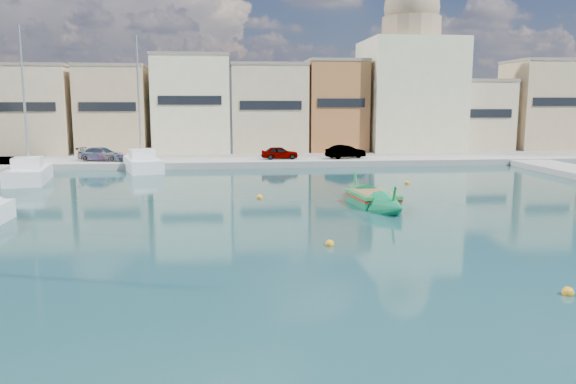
# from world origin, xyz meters

# --- Properties ---
(ground) EXTENTS (160.00, 160.00, 0.00)m
(ground) POSITION_xyz_m (0.00, 0.00, 0.00)
(ground) COLOR #113134
(ground) RESTS_ON ground
(north_quay) EXTENTS (80.00, 8.00, 0.60)m
(north_quay) POSITION_xyz_m (0.00, 32.00, 0.30)
(north_quay) COLOR gray
(north_quay) RESTS_ON ground
(north_townhouses) EXTENTS (83.20, 7.87, 10.19)m
(north_townhouses) POSITION_xyz_m (6.68, 39.36, 5.00)
(north_townhouses) COLOR #CAB38C
(north_townhouses) RESTS_ON ground
(church_block) EXTENTS (10.00, 10.00, 19.10)m
(church_block) POSITION_xyz_m (10.00, 40.00, 8.41)
(church_block) COLOR beige
(church_block) RESTS_ON ground
(parked_cars) EXTENTS (26.68, 2.72, 1.25)m
(parked_cars) POSITION_xyz_m (-10.49, 30.50, 1.21)
(parked_cars) COLOR #4C1919
(parked_cars) RESTS_ON north_quay
(luzzu_green) EXTENTS (3.10, 8.55, 2.63)m
(luzzu_green) POSITION_xyz_m (-1.96, 9.42, 0.28)
(luzzu_green) COLOR #0B7644
(luzzu_green) RESTS_ON ground
(yacht_north) EXTENTS (5.20, 9.61, 12.35)m
(yacht_north) POSITION_xyz_m (-18.11, 29.46, 0.49)
(yacht_north) COLOR white
(yacht_north) RESTS_ON ground
(yacht_midnorth) EXTENTS (3.96, 8.98, 12.31)m
(yacht_midnorth) POSITION_xyz_m (-25.14, 23.14, 0.49)
(yacht_midnorth) COLOR white
(yacht_midnorth) RESTS_ON ground
(mooring_buoys) EXTENTS (20.18, 23.92, 0.36)m
(mooring_buoys) POSITION_xyz_m (0.79, 5.63, 0.08)
(mooring_buoys) COLOR #FFA01A
(mooring_buoys) RESTS_ON ground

